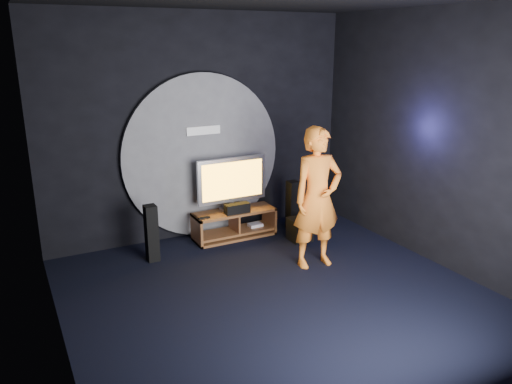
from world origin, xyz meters
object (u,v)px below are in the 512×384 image
Objects in this scene: media_console at (235,226)px; player at (317,198)px; subwoofer at (300,229)px; tv at (232,182)px; tower_speaker_right at (293,205)px; tower_speaker_left at (152,233)px.

player reaches higher than media_console.
player reaches higher than subwoofer.
tv is 1.39× the size of tower_speaker_right.
tv reaches higher than subwoofer.
tv reaches higher than tower_speaker_right.
tower_speaker_left is 2.34m from subwoofer.
tv is 1.55m from tower_speaker_left.
player is (-0.44, -1.34, 0.57)m from tower_speaker_right.
tower_speaker_left is at bearing -167.04° from tv.
tower_speaker_left is 2.45m from tower_speaker_right.
tv is at bearing 142.99° from subwoofer.
tower_speaker_right is at bearing 76.49° from player.
player reaches higher than tower_speaker_right.
media_console is 1.75m from player.
tower_speaker_left is 0.42× the size of player.
subwoofer is 0.18× the size of player.
media_console is at bearing 10.32° from tower_speaker_left.
subwoofer is (2.30, -0.33, -0.24)m from tower_speaker_left.
player is (-0.29, -0.86, 0.81)m from subwoofer.
tv is 3.21× the size of subwoofer.
tower_speaker_right is 0.42× the size of player.
media_console is 1.60× the size of tower_speaker_right.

